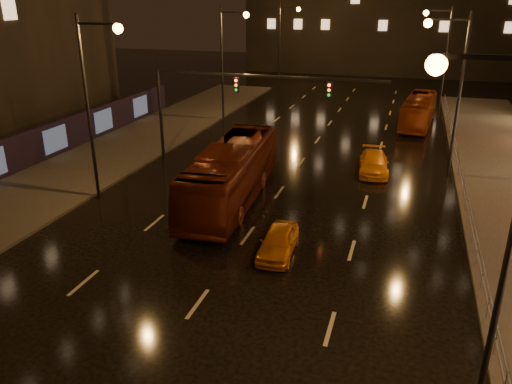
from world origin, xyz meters
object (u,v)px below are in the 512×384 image
Objects in this scene: bus_curb at (419,111)px; taxi_far at (374,163)px; bus_red at (232,173)px; taxi_near at (278,242)px.

taxi_far is (-2.62, -14.12, -0.68)m from bus_curb.
bus_curb is (9.80, 21.40, -0.31)m from bus_red.
taxi_far is at bearing -94.84° from bus_curb.
taxi_far is at bearing 73.49° from taxi_near.
bus_red is 3.24× the size of taxi_near.
bus_curb is 14.37m from taxi_far.
taxi_far is at bearing 41.28° from bus_red.
bus_red is 1.24× the size of bus_curb.
bus_curb is 2.62× the size of taxi_near.
taxi_near is (4.11, -5.33, -1.02)m from bus_red.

